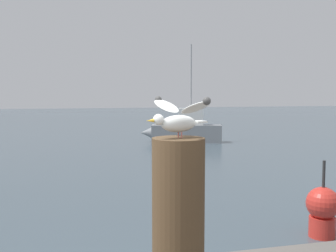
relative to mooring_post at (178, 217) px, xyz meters
The scene contains 4 objects.
mooring_post is the anchor object (origin of this frame).
seagull 0.60m from the mooring_post, 164.92° to the right, with size 0.39×0.57×0.24m.
boat_grey 17.29m from the mooring_post, 73.52° to the left, with size 4.03×1.78×4.79m.
channel_buoy 5.20m from the mooring_post, 45.00° to the left, with size 0.56×0.56×1.33m.
Camera 1 is at (0.32, -2.74, 2.48)m, focal length 42.58 mm.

